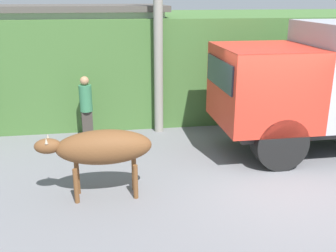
{
  "coord_description": "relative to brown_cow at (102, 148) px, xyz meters",
  "views": [
    {
      "loc": [
        -3.26,
        -6.75,
        3.6
      ],
      "look_at": [
        -2.06,
        0.74,
        1.05
      ],
      "focal_mm": 42.0,
      "sensor_mm": 36.0,
      "label": 1
    }
  ],
  "objects": [
    {
      "name": "pedestrian_on_hill",
      "position": [
        -0.39,
        3.13,
        -0.04
      ],
      "size": [
        0.36,
        0.36,
        1.67
      ],
      "rotation": [
        0.0,
        0.0,
        3.28
      ],
      "color": "#38332D",
      "rests_on": "ground_plane"
    },
    {
      "name": "building_backdrop",
      "position": [
        -1.11,
        5.29,
        0.7
      ],
      "size": [
        6.1,
        2.7,
        3.32
      ],
      "color": "#B2BCAD",
      "rests_on": "ground_plane"
    },
    {
      "name": "brown_cow",
      "position": [
        0.0,
        0.0,
        0.0
      ],
      "size": [
        2.08,
        0.64,
        1.3
      ],
      "rotation": [
        0.0,
        0.0,
        -0.2
      ],
      "color": "brown",
      "rests_on": "ground_plane"
    },
    {
      "name": "hillside_embankment",
      "position": [
        3.4,
        6.86,
        0.53
      ],
      "size": [
        32.0,
        6.28,
        2.99
      ],
      "color": "#426B33",
      "rests_on": "ground_plane"
    },
    {
      "name": "ground_plane",
      "position": [
        3.4,
        0.06,
        -0.97
      ],
      "size": [
        60.0,
        60.0,
        0.0
      ],
      "primitive_type": "plane",
      "color": "slate"
    },
    {
      "name": "utility_pole",
      "position": [
        1.52,
        3.52,
        1.96
      ],
      "size": [
        0.9,
        0.24,
        5.64
      ],
      "color": "gray",
      "rests_on": "ground_plane"
    }
  ]
}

